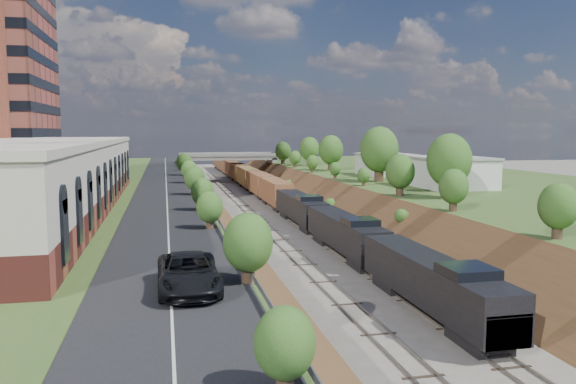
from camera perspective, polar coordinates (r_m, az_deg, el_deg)
The scene contains 16 objects.
platform_left at distance 82.72m, azimuth -24.43°, elevation -1.56°, with size 44.00×180.00×5.00m, color #375C26.
platform_right at distance 94.38m, azimuth 18.70°, elevation -0.44°, with size 44.00×180.00×5.00m, color #375C26.
embankment_left at distance 81.36m, azimuth -9.00°, elevation -2.98°, with size 7.07×180.00×7.07m, color brown.
embankment_right at distance 85.49m, azimuth 5.90°, elevation -2.49°, with size 7.07×180.00×7.07m, color brown.
rail_left_track at distance 82.26m, azimuth -3.14°, elevation -2.75°, with size 1.58×180.00×0.18m, color gray.
rail_right_track at distance 83.24m, azimuth 0.39°, elevation -2.64°, with size 1.58×180.00×0.18m, color gray.
road at distance 80.59m, azimuth -12.26°, elevation 0.49°, with size 8.00×180.00×0.10m, color black.
guardrail at distance 80.45m, azimuth -9.34°, elevation 0.89°, with size 0.10×171.00×0.70m.
commercial_building at distance 59.66m, azimuth -24.34°, elevation 1.45°, with size 14.30×62.30×7.00m.
overpass at distance 143.28m, azimuth -6.14°, elevation 2.98°, with size 24.50×8.30×7.40m.
white_building_near at distance 82.34m, azimuth 16.01°, elevation 1.87°, with size 9.00×12.00×4.00m, color silver.
white_building_far at distance 102.00m, azimuth 9.88°, elevation 2.69°, with size 8.00×10.00×3.60m, color silver.
tree_right_large at distance 68.57m, azimuth 16.05°, elevation 3.04°, with size 5.25×5.25×7.61m.
tree_left_crest at distance 40.81m, azimuth -6.89°, elevation -2.07°, with size 2.45×2.45×3.55m.
freight_train at distance 118.48m, azimuth -3.51°, elevation 1.24°, with size 3.10×174.46×4.62m.
suv at distance 28.09m, azimuth -10.07°, elevation -8.09°, with size 2.95×6.40×1.78m, color black.
Camera 1 is at (-15.64, -20.21, 12.88)m, focal length 35.00 mm.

